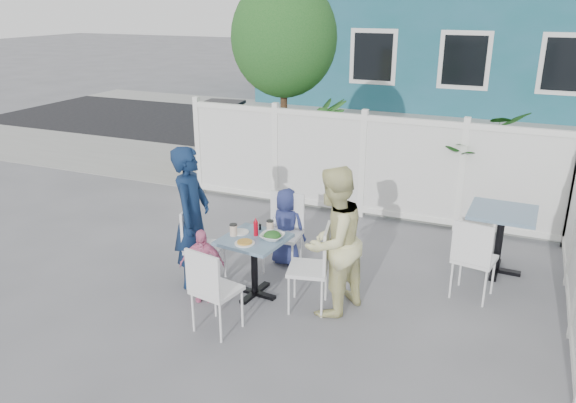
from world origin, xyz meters
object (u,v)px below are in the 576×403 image
at_px(chair_left, 198,240).
at_px(toddler, 202,265).
at_px(chair_near, 211,285).
at_px(main_table, 254,251).
at_px(chair_back, 284,226).
at_px(spare_table, 501,225).
at_px(boy, 286,227).
at_px(chair_right, 316,262).
at_px(woman, 333,242).
at_px(utility_cabinet, 225,136).
at_px(man, 192,217).

bearing_deg(chair_left, toddler, 24.31).
distance_m(chair_left, chair_near, 1.13).
relative_size(chair_near, toddler, 1.10).
height_order(main_table, toddler, toddler).
bearing_deg(main_table, chair_back, 87.90).
distance_m(spare_table, boy, 2.62).
distance_m(main_table, boy, 0.90).
distance_m(chair_left, boy, 1.15).
distance_m(spare_table, toddler, 3.62).
distance_m(chair_right, boy, 1.17).
bearing_deg(chair_near, boy, 99.13).
relative_size(spare_table, toddler, 0.96).
bearing_deg(spare_table, chair_back, -159.62).
bearing_deg(woman, chair_right, -59.10).
height_order(utility_cabinet, boy, utility_cabinet).
relative_size(main_table, boy, 0.74).
bearing_deg(boy, chair_near, 87.35).
relative_size(spare_table, man, 0.48).
bearing_deg(boy, chair_back, 100.10).
bearing_deg(toddler, boy, 41.80).
height_order(utility_cabinet, chair_back, utility_cabinet).
distance_m(utility_cabinet, woman, 5.85).
xyz_separation_m(boy, toddler, (-0.50, -1.21, -0.08)).
bearing_deg(main_table, chair_near, -92.71).
bearing_deg(chair_left, woman, 78.19).
height_order(chair_left, woman, woman).
xyz_separation_m(chair_left, chair_near, (0.70, -0.89, -0.01)).
bearing_deg(utility_cabinet, woman, -56.54).
height_order(chair_back, boy, boy).
distance_m(spare_table, woman, 2.32).
distance_m(utility_cabinet, main_table, 5.32).
bearing_deg(utility_cabinet, spare_table, -34.22).
xyz_separation_m(man, boy, (0.80, 0.90, -0.34)).
bearing_deg(chair_right, chair_left, 76.28).
bearing_deg(chair_left, boy, 127.59).
height_order(utility_cabinet, chair_left, utility_cabinet).
height_order(main_table, chair_left, chair_left).
relative_size(chair_left, chair_near, 1.01).
xyz_separation_m(utility_cabinet, man, (2.09, -4.48, 0.20)).
height_order(main_table, chair_near, chair_near).
relative_size(utility_cabinet, chair_right, 1.31).
height_order(chair_back, man, man).
xyz_separation_m(spare_table, man, (-3.29, -1.71, 0.21)).
distance_m(chair_back, toddler, 1.23).
distance_m(chair_back, man, 1.17).
bearing_deg(man, spare_table, -75.23).
distance_m(main_table, toddler, 0.60).
bearing_deg(chair_near, man, 141.59).
distance_m(chair_left, woman, 1.67).
bearing_deg(toddler, chair_near, -76.92).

